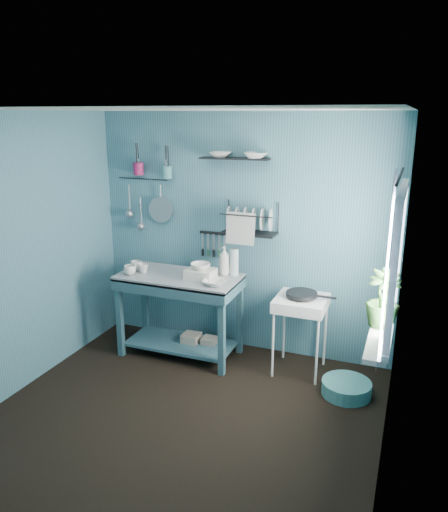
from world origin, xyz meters
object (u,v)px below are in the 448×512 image
(water_bottle, at_px, (234,262))
(soap_bottle, at_px, (224,260))
(mug_right, at_px, (136,266))
(colander, at_px, (161,210))
(mug_left, at_px, (130,270))
(dish_rack, at_px, (250,219))
(potted_plant, at_px, (383,299))
(wash_tub, at_px, (201,274))
(storage_tin_small, at_px, (210,346))
(mug_mid, at_px, (143,269))
(hotplate_stand, at_px, (300,335))
(utensil_cup_teal, at_px, (167,172))
(utensil_cup_magenta, at_px, (138,169))
(floor_basin, at_px, (346,388))
(frying_pan, at_px, (302,294))
(work_counter, at_px, (180,315))
(storage_tin_large, at_px, (191,343))

(water_bottle, bearing_deg, soap_bottle, -168.69)
(mug_right, xyz_separation_m, colander, (0.10, 0.39, 0.54))
(mug_left, distance_m, dish_rack, 1.33)
(mug_left, height_order, water_bottle, water_bottle)
(potted_plant, bearing_deg, wash_tub, 166.23)
(storage_tin_small, bearing_deg, soap_bottle, 45.00)
(mug_mid, height_order, hotplate_stand, mug_mid)
(mug_right, xyz_separation_m, storage_tin_small, (0.80, 0.08, -0.83))
(utensil_cup_teal, xyz_separation_m, colander, (-0.11, 0.03, -0.41))
(utensil_cup_magenta, bearing_deg, potted_plant, -17.07)
(utensil_cup_teal, relative_size, floor_basin, 0.29)
(water_bottle, height_order, colander, colander)
(floor_basin, bearing_deg, dish_rack, 155.92)
(frying_pan, height_order, floor_basin, frying_pan)
(hotplate_stand, xyz_separation_m, potted_plant, (0.76, -0.55, 0.68))
(work_counter, relative_size, frying_pan, 4.14)
(work_counter, xyz_separation_m, utensil_cup_teal, (-0.29, 0.36, 1.44))
(hotplate_stand, xyz_separation_m, storage_tin_small, (-0.95, -0.02, -0.29))
(mug_left, height_order, hotplate_stand, mug_left)
(soap_bottle, distance_m, potted_plant, 1.73)
(utensil_cup_magenta, distance_m, floor_basin, 3.07)
(dish_rack, xyz_separation_m, floor_basin, (1.12, -0.50, -1.39))
(work_counter, distance_m, mug_right, 0.70)
(wash_tub, xyz_separation_m, colander, (-0.65, 0.41, 0.53))
(mug_left, bearing_deg, storage_tin_large, 19.90)
(dish_rack, relative_size, utensil_cup_magenta, 4.23)
(utensil_cup_teal, bearing_deg, soap_bottle, -12.83)
(dish_rack, bearing_deg, floor_basin, -22.74)
(work_counter, relative_size, utensil_cup_teal, 9.55)
(work_counter, height_order, mug_right, mug_right)
(wash_tub, height_order, storage_tin_large, wash_tub)
(frying_pan, bearing_deg, floor_basin, -29.04)
(storage_tin_large, bearing_deg, utensil_cup_magenta, 157.04)
(hotplate_stand, bearing_deg, colander, -179.65)
(mug_right, bearing_deg, water_bottle, 12.17)
(mug_mid, relative_size, floor_basin, 0.22)
(mug_left, xyz_separation_m, mug_mid, (0.10, 0.10, -0.00))
(mug_left, relative_size, mug_right, 1.00)
(wash_tub, xyz_separation_m, dish_rack, (0.40, 0.33, 0.53))
(work_counter, relative_size, storage_tin_large, 5.64)
(colander, relative_size, storage_tin_small, 1.40)
(floor_basin, bearing_deg, work_counter, 173.96)
(utensil_cup_magenta, distance_m, storage_tin_large, 1.96)
(water_bottle, height_order, potted_plant, potted_plant)
(work_counter, bearing_deg, water_bottle, 26.39)
(mug_mid, distance_m, storage_tin_small, 1.08)
(dish_rack, bearing_deg, mug_left, -155.91)
(potted_plant, xyz_separation_m, storage_tin_small, (-1.72, 0.53, -0.96))
(wash_tub, bearing_deg, storage_tin_large, 154.98)
(water_bottle, relative_size, utensil_cup_teal, 2.15)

